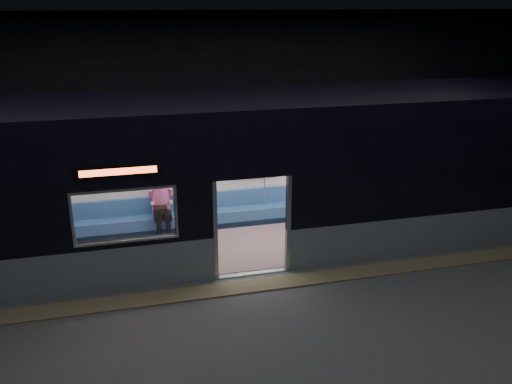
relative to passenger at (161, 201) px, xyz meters
name	(u,v)px	position (x,y,z in m)	size (l,w,h in m)	color
station_floor	(266,300)	(1.57, -3.55, -0.83)	(24.00, 14.00, 0.01)	#47494C
station_envelope	(268,103)	(1.57, -3.55, 2.84)	(24.00, 14.00, 5.00)	black
tactile_strip	(259,285)	(1.57, -3.00, -0.81)	(22.80, 0.50, 0.03)	#8C7F59
metro_car	(235,166)	(1.57, -1.00, 1.03)	(18.00, 3.04, 3.35)	gray
passenger	(161,201)	(0.00, 0.00, 0.00)	(0.45, 0.74, 1.42)	black
handbag	(160,210)	(-0.04, -0.24, -0.13)	(0.30, 0.26, 0.15)	black
transit_map	(253,163)	(2.30, 0.31, 0.66)	(1.02, 0.03, 0.67)	white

